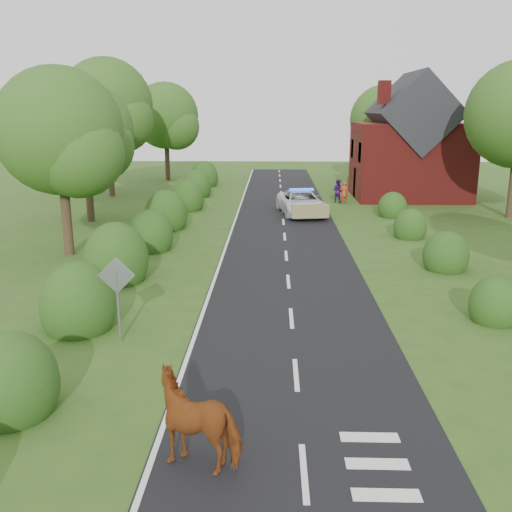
{
  "coord_description": "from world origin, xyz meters",
  "views": [
    {
      "loc": [
        -0.61,
        -13.21,
        6.55
      ],
      "look_at": [
        -1.23,
        6.97,
        1.3
      ],
      "focal_mm": 40.0,
      "sensor_mm": 36.0,
      "label": 1
    }
  ],
  "objects_px": {
    "road_sign": "(117,287)",
    "police_van": "(301,203)",
    "pedestrian_red": "(344,193)",
    "pedestrian_purple": "(338,191)",
    "cow": "(201,423)"
  },
  "relations": [
    {
      "from": "road_sign",
      "to": "police_van",
      "type": "distance_m",
      "value": 21.48
    },
    {
      "from": "road_sign",
      "to": "police_van",
      "type": "relative_size",
      "value": 0.44
    },
    {
      "from": "road_sign",
      "to": "pedestrian_red",
      "type": "relative_size",
      "value": 1.59
    },
    {
      "from": "police_van",
      "to": "pedestrian_purple",
      "type": "relative_size",
      "value": 3.5
    },
    {
      "from": "cow",
      "to": "pedestrian_red",
      "type": "height_order",
      "value": "pedestrian_red"
    },
    {
      "from": "cow",
      "to": "pedestrian_purple",
      "type": "relative_size",
      "value": 1.27
    },
    {
      "from": "road_sign",
      "to": "cow",
      "type": "distance_m",
      "value": 6.42
    },
    {
      "from": "road_sign",
      "to": "pedestrian_red",
      "type": "height_order",
      "value": "road_sign"
    },
    {
      "from": "road_sign",
      "to": "police_van",
      "type": "bearing_deg",
      "value": 73.31
    },
    {
      "from": "cow",
      "to": "pedestrian_red",
      "type": "distance_m",
      "value": 31.06
    },
    {
      "from": "cow",
      "to": "police_van",
      "type": "distance_m",
      "value": 26.33
    },
    {
      "from": "cow",
      "to": "pedestrian_red",
      "type": "bearing_deg",
      "value": -177.58
    },
    {
      "from": "cow",
      "to": "police_van",
      "type": "height_order",
      "value": "police_van"
    },
    {
      "from": "cow",
      "to": "police_van",
      "type": "xyz_separation_m",
      "value": [
        3.12,
        26.14,
        0.01
      ]
    },
    {
      "from": "pedestrian_red",
      "to": "police_van",
      "type": "bearing_deg",
      "value": 35.67
    }
  ]
}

